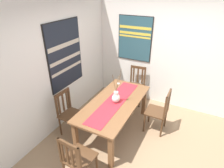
# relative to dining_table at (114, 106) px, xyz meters

# --- Properties ---
(ground_plane) EXTENTS (6.40, 6.40, 0.03)m
(ground_plane) POSITION_rel_dining_table_xyz_m (-0.25, -0.65, -0.64)
(ground_plane) COLOR #8E7051
(wall_back) EXTENTS (6.40, 0.12, 2.70)m
(wall_back) POSITION_rel_dining_table_xyz_m (-0.25, 1.21, 0.73)
(wall_back) COLOR silver
(wall_back) RESTS_ON ground_plane
(wall_side) EXTENTS (0.12, 6.40, 2.70)m
(wall_side) POSITION_rel_dining_table_xyz_m (1.61, -0.65, 0.73)
(wall_side) COLOR silver
(wall_side) RESTS_ON ground_plane
(dining_table) EXTENTS (1.85, 0.88, 0.73)m
(dining_table) POSITION_rel_dining_table_xyz_m (0.00, 0.00, 0.00)
(dining_table) COLOR brown
(dining_table) RESTS_ON ground_plane
(table_runner) EXTENTS (1.70, 0.36, 0.01)m
(table_runner) POSITION_rel_dining_table_xyz_m (0.00, 0.00, 0.11)
(table_runner) COLOR #B7232D
(table_runner) RESTS_ON dining_table
(centerpiece_vase) EXTENTS (0.24, 0.18, 0.72)m
(centerpiece_vase) POSITION_rel_dining_table_xyz_m (0.01, -0.03, 0.22)
(centerpiece_vase) COLOR silver
(centerpiece_vase) RESTS_ON dining_table
(chair_0) EXTENTS (0.45, 0.45, 0.95)m
(chair_0) POSITION_rel_dining_table_xyz_m (1.28, 0.02, -0.13)
(chair_0) COLOR #4C301C
(chair_0) RESTS_ON ground_plane
(chair_1) EXTENTS (0.45, 0.45, 0.91)m
(chair_1) POSITION_rel_dining_table_xyz_m (-1.30, -0.02, -0.14)
(chair_1) COLOR #4C301C
(chair_1) RESTS_ON ground_plane
(chair_2) EXTENTS (0.44, 0.44, 0.95)m
(chair_2) POSITION_rel_dining_table_xyz_m (-0.46, 0.79, -0.13)
(chair_2) COLOR #4C301C
(chair_2) RESTS_ON ground_plane
(chair_3) EXTENTS (0.42, 0.42, 0.95)m
(chair_3) POSITION_rel_dining_table_xyz_m (0.44, -0.81, -0.12)
(chair_3) COLOR #4C301C
(chair_3) RESTS_ON ground_plane
(painting_on_back_wall) EXTENTS (1.00, 0.05, 1.38)m
(painting_on_back_wall) POSITION_rel_dining_table_xyz_m (0.02, 1.14, 0.88)
(painting_on_back_wall) COLOR black
(painting_on_side_wall) EXTENTS (0.05, 0.86, 1.09)m
(painting_on_side_wall) POSITION_rel_dining_table_xyz_m (1.54, 0.22, 0.98)
(painting_on_side_wall) COLOR black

